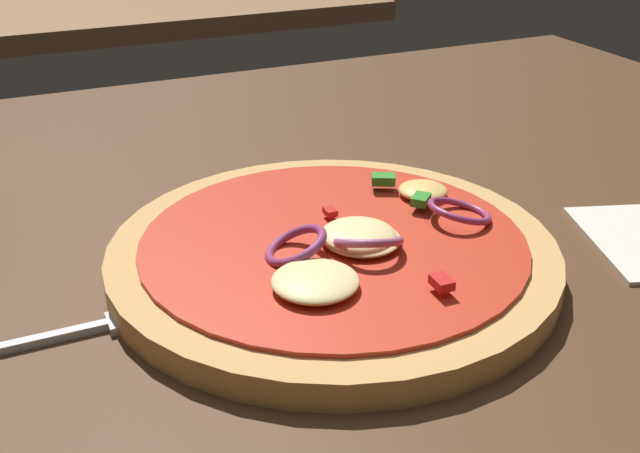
# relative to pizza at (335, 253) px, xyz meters

# --- Properties ---
(dining_table) EXTENTS (1.19, 0.86, 0.03)m
(dining_table) POSITION_rel_pizza_xyz_m (-0.04, 0.03, -0.03)
(dining_table) COLOR #4C301C
(dining_table) RESTS_ON ground
(pizza) EXTENTS (0.28, 0.28, 0.04)m
(pizza) POSITION_rel_pizza_xyz_m (0.00, 0.00, 0.00)
(pizza) COLOR tan
(pizza) RESTS_ON dining_table
(fork) EXTENTS (0.19, 0.02, 0.01)m
(fork) POSITION_rel_pizza_xyz_m (-0.18, -0.01, -0.01)
(fork) COLOR silver
(fork) RESTS_ON dining_table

